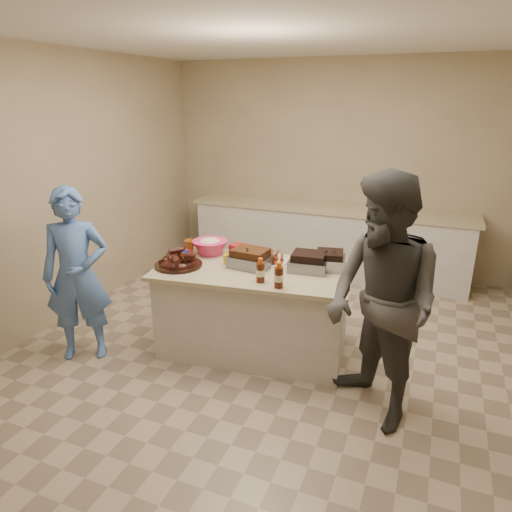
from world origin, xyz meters
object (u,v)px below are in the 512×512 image
at_px(plastic_cup, 190,250).
at_px(guest_gray, 371,413).
at_px(coleslaw_bowl, 210,254).
at_px(guest_blue, 88,353).
at_px(roasting_pan, 329,268).
at_px(island, 254,349).
at_px(bbq_bottle_a, 260,282).
at_px(bbq_bottle_b, 279,287).
at_px(rib_platter, 179,266).
at_px(mustard_bottle, 226,264).

xyz_separation_m(plastic_cup, guest_gray, (1.94, -0.77, -0.81)).
height_order(coleslaw_bowl, guest_blue, coleslaw_bowl).
height_order(roasting_pan, guest_blue, roasting_pan).
bearing_deg(guest_gray, island, -159.49).
bearing_deg(bbq_bottle_a, guest_gray, -14.62).
distance_m(bbq_bottle_b, guest_gray, 1.17).
xyz_separation_m(island, bbq_bottle_b, (0.34, -0.31, 0.81)).
bearing_deg(bbq_bottle_a, island, 122.20).
bearing_deg(plastic_cup, roasting_pan, 0.26).
height_order(bbq_bottle_a, guest_blue, bbq_bottle_a).
xyz_separation_m(rib_platter, coleslaw_bowl, (0.11, 0.40, 0.00)).
bearing_deg(plastic_cup, guest_blue, -124.23).
xyz_separation_m(bbq_bottle_a, mustard_bottle, (-0.44, 0.27, 0.00)).
bearing_deg(bbq_bottle_b, roasting_pan, 64.53).
bearing_deg(bbq_bottle_b, guest_blue, -169.12).
bearing_deg(rib_platter, guest_gray, -10.33).
xyz_separation_m(guest_blue, guest_gray, (2.55, 0.13, 0.00)).
xyz_separation_m(bbq_bottle_a, guest_blue, (-1.55, -0.38, -0.81)).
distance_m(island, plastic_cup, 1.15).
distance_m(island, guest_blue, 1.53).
distance_m(roasting_pan, mustard_bottle, 0.92).
distance_m(coleslaw_bowl, bbq_bottle_a, 0.84).
height_order(island, rib_platter, rib_platter).
distance_m(bbq_bottle_a, mustard_bottle, 0.52).
relative_size(island, coleslaw_bowl, 5.09).
xyz_separation_m(bbq_bottle_b, mustard_bottle, (-0.62, 0.32, 0.00)).
bearing_deg(island, bbq_bottle_b, -49.68).
distance_m(mustard_bottle, guest_gray, 1.73).
xyz_separation_m(island, guest_blue, (-1.39, -0.65, 0.00)).
xyz_separation_m(roasting_pan, mustard_bottle, (-0.89, -0.25, 0.00)).
relative_size(mustard_bottle, plastic_cup, 1.11).
height_order(rib_platter, bbq_bottle_a, bbq_bottle_a).
xyz_separation_m(coleslaw_bowl, bbq_bottle_b, (0.87, -0.52, 0.00)).
xyz_separation_m(mustard_bottle, guest_gray, (1.43, -0.53, -0.81)).
height_order(rib_platter, roasting_pan, rib_platter).
height_order(coleslaw_bowl, plastic_cup, coleslaw_bowl).
distance_m(rib_platter, mustard_bottle, 0.42).
relative_size(rib_platter, bbq_bottle_a, 2.08).
distance_m(coleslaw_bowl, guest_blue, 1.45).
height_order(island, bbq_bottle_b, bbq_bottle_b).
bearing_deg(roasting_pan, mustard_bottle, -174.57).
height_order(rib_platter, coleslaw_bowl, coleslaw_bowl).
xyz_separation_m(roasting_pan, plastic_cup, (-1.39, -0.01, 0.00)).
distance_m(island, rib_platter, 1.05).
xyz_separation_m(rib_platter, plastic_cup, (-0.13, 0.44, 0.00)).
height_order(bbq_bottle_a, bbq_bottle_b, bbq_bottle_b).
bearing_deg(coleslaw_bowl, bbq_bottle_a, -33.76).
bearing_deg(coleslaw_bowl, mustard_bottle, -37.67).
relative_size(island, mustard_bottle, 14.34).
height_order(island, coleslaw_bowl, coleslaw_bowl).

